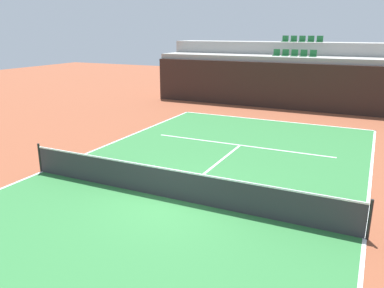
{
  "coord_description": "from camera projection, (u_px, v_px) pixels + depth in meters",
  "views": [
    {
      "loc": [
        5.26,
        -9.53,
        4.99
      ],
      "look_at": [
        -0.3,
        2.0,
        1.2
      ],
      "focal_mm": 35.93,
      "sensor_mm": 36.0,
      "label": 1
    }
  ],
  "objects": [
    {
      "name": "centre_service_line",
      "position": [
        213.0,
        167.0,
        14.6
      ],
      "size": [
        0.1,
        6.4,
        0.0
      ],
      "primitive_type": "cube",
      "color": "white",
      "rests_on": "court_surface"
    },
    {
      "name": "service_line_far",
      "position": [
        240.0,
        145.0,
        17.37
      ],
      "size": [
        8.26,
        0.1,
        0.0
      ],
      "primitive_type": "cube",
      "color": "white",
      "rests_on": "court_surface"
    },
    {
      "name": "seating_row_lower",
      "position": [
        294.0,
        54.0,
        25.66
      ],
      "size": [
        2.87,
        0.44,
        0.44
      ],
      "color": "#1E6633",
      "rests_on": "stands_tier_lower"
    },
    {
      "name": "sideline_left",
      "position": [
        42.0,
        172.0,
        14.11
      ],
      "size": [
        0.1,
        24.0,
        0.0
      ],
      "primitive_type": "cube",
      "color": "white",
      "rests_on": "court_surface"
    },
    {
      "name": "stands_tier_upper",
      "position": [
        299.0,
        72.0,
        28.04
      ],
      "size": [
        19.03,
        2.4,
        4.21
      ],
      "primitive_type": "cube",
      "color": "#9E9E99",
      "rests_on": "ground_plane"
    },
    {
      "name": "seating_row_upper",
      "position": [
        302.0,
        40.0,
        27.49
      ],
      "size": [
        2.87,
        0.44,
        0.44
      ],
      "color": "#1E6633",
      "rests_on": "stands_tier_upper"
    },
    {
      "name": "sideline_right",
      "position": [
        365.0,
        238.0,
        9.57
      ],
      "size": [
        0.1,
        24.0,
        0.0
      ],
      "primitive_type": "cube",
      "color": "white",
      "rests_on": "court_surface"
    },
    {
      "name": "ground_plane",
      "position": [
        173.0,
        199.0,
        11.84
      ],
      "size": [
        80.0,
        80.0,
        0.0
      ],
      "primitive_type": "plane",
      "color": "brown"
    },
    {
      "name": "back_wall",
      "position": [
        287.0,
        86.0,
        24.98
      ],
      "size": [
        19.03,
        0.3,
        2.99
      ],
      "primitive_type": "cube",
      "color": "black",
      "rests_on": "ground_plane"
    },
    {
      "name": "stands_tier_lower",
      "position": [
        292.0,
        81.0,
        26.09
      ],
      "size": [
        19.03,
        2.4,
        3.34
      ],
      "primitive_type": "cube",
      "color": "#9E9E99",
      "rests_on": "ground_plane"
    },
    {
      "name": "tennis_net",
      "position": [
        172.0,
        184.0,
        11.7
      ],
      "size": [
        11.08,
        0.08,
        1.07
      ],
      "color": "black",
      "rests_on": "court_surface"
    },
    {
      "name": "court_surface",
      "position": [
        173.0,
        199.0,
        11.84
      ],
      "size": [
        11.0,
        24.0,
        0.01
      ],
      "primitive_type": "cube",
      "color": "#2D7238",
      "rests_on": "ground_plane"
    },
    {
      "name": "baseline_far",
      "position": [
        271.0,
        120.0,
        22.16
      ],
      "size": [
        11.0,
        0.1,
        0.0
      ],
      "primitive_type": "cube",
      "color": "white",
      "rests_on": "court_surface"
    }
  ]
}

